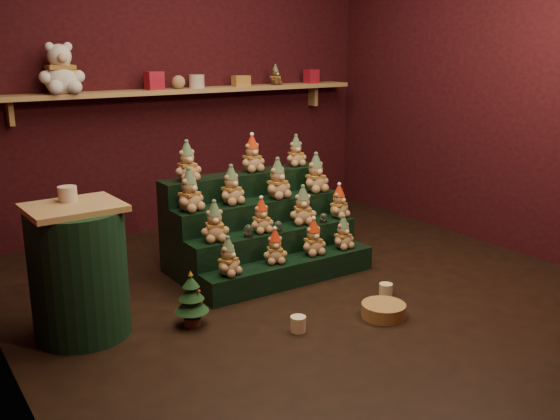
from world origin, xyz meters
TOP-DOWN VIEW (x-y plane):
  - ground at (0.00, 0.00)m, footprint 4.00×4.00m
  - back_wall at (0.00, 2.05)m, footprint 4.00×0.10m
  - right_wall at (2.05, 0.00)m, footprint 0.10×4.00m
  - back_shelf at (0.00, 1.87)m, footprint 3.60×0.26m
  - riser_tier_front at (-0.02, 0.15)m, footprint 1.40×0.22m
  - riser_tier_midfront at (-0.02, 0.37)m, footprint 1.40×0.22m
  - riser_tier_midback at (-0.02, 0.59)m, footprint 1.40×0.22m
  - riser_tier_back at (-0.02, 0.81)m, footprint 1.40×0.22m
  - teddy_0 at (-0.54, 0.13)m, footprint 0.24×0.23m
  - teddy_1 at (-0.14, 0.16)m, footprint 0.22×0.21m
  - teddy_2 at (0.20, 0.16)m, footprint 0.20×0.19m
  - teddy_3 at (0.48, 0.15)m, footprint 0.19×0.17m
  - teddy_4 at (-0.52, 0.36)m, footprint 0.25×0.23m
  - teddy_5 at (-0.13, 0.36)m, footprint 0.19×0.17m
  - teddy_6 at (0.26, 0.38)m, footprint 0.27×0.25m
  - teddy_7 at (0.60, 0.37)m, footprint 0.23×0.22m
  - teddy_8 at (-0.59, 0.60)m, footprint 0.27×0.26m
  - teddy_9 at (-0.24, 0.61)m, footprint 0.23×0.22m
  - teddy_10 at (0.15, 0.57)m, footprint 0.25×0.23m
  - teddy_11 at (0.53, 0.58)m, footprint 0.23×0.20m
  - teddy_12 at (-0.51, 0.79)m, footprint 0.21×0.19m
  - teddy_13 at (0.07, 0.82)m, footprint 0.21×0.19m
  - teddy_14 at (0.50, 0.83)m, footprint 0.20×0.18m
  - snow_globe_a at (-0.27, 0.31)m, footprint 0.07×0.07m
  - snow_globe_b at (-0.02, 0.31)m, footprint 0.06×0.06m
  - snow_globe_c at (0.41, 0.31)m, footprint 0.06×0.06m
  - side_table at (-1.54, 0.16)m, footprint 0.57×0.57m
  - table_ornament at (-1.54, 0.26)m, footprint 0.11×0.11m
  - mini_christmas_tree at (-0.93, -0.10)m, footprint 0.21×0.21m
  - mug_left at (-0.43, -0.54)m, footprint 0.10×0.10m
  - mug_right at (0.40, -0.43)m, footprint 0.09×0.09m
  - wicker_basket at (0.15, -0.67)m, footprint 0.36×0.36m
  - white_bear at (-1.10, 1.84)m, footprint 0.37×0.33m
  - brown_bear at (0.96, 1.84)m, footprint 0.16×0.16m
  - gift_tin_red_a at (-0.30, 1.85)m, footprint 0.14×0.14m
  - gift_tin_cream at (0.11, 1.85)m, footprint 0.14×0.14m
  - gift_tin_red_b at (1.41, 1.85)m, footprint 0.12×0.12m
  - shelf_plush_ball at (-0.07, 1.85)m, footprint 0.12×0.12m
  - scarf_gift_box at (0.58, 1.85)m, footprint 0.16×0.10m

SIDE VIEW (x-z plane):
  - ground at x=0.00m, z-range 0.00..0.00m
  - wicker_basket at x=0.15m, z-range 0.00..0.09m
  - mug_right at x=0.40m, z-range 0.00..0.09m
  - mug_left at x=-0.43m, z-range 0.00..0.10m
  - riser_tier_front at x=-0.02m, z-range 0.00..0.18m
  - mini_christmas_tree at x=-0.93m, z-range -0.01..0.36m
  - riser_tier_midfront at x=-0.02m, z-range 0.00..0.36m
  - riser_tier_midback at x=-0.02m, z-range 0.00..0.54m
  - teddy_1 at x=-0.14m, z-range 0.18..0.43m
  - teddy_3 at x=0.48m, z-range 0.18..0.43m
  - teddy_0 at x=-0.54m, z-range 0.18..0.44m
  - teddy_2 at x=0.20m, z-range 0.18..0.45m
  - riser_tier_back at x=-0.02m, z-range 0.00..0.72m
  - snow_globe_c at x=0.41m, z-range 0.36..0.44m
  - snow_globe_b at x=-0.02m, z-range 0.36..0.44m
  - side_table at x=-1.54m, z-range 0.00..0.81m
  - snow_globe_a at x=-0.27m, z-range 0.36..0.45m
  - teddy_5 at x=-0.13m, z-range 0.36..0.61m
  - teddy_7 at x=0.60m, z-range 0.36..0.62m
  - teddy_4 at x=-0.52m, z-range 0.36..0.64m
  - teddy_6 at x=0.26m, z-range 0.36..0.65m
  - teddy_9 at x=-0.24m, z-range 0.54..0.83m
  - teddy_8 at x=-0.59m, z-range 0.54..0.85m
  - teddy_10 at x=0.15m, z-range 0.54..0.85m
  - teddy_11 at x=0.53m, z-range 0.54..0.85m
  - teddy_14 at x=0.50m, z-range 0.72..0.97m
  - table_ornament at x=-1.54m, z-range 0.81..0.90m
  - teddy_13 at x=0.07m, z-range 0.72..1.00m
  - teddy_12 at x=-0.51m, z-range 0.72..1.01m
  - back_shelf at x=0.00m, z-range 1.17..1.41m
  - scarf_gift_box at x=0.58m, z-range 1.32..1.42m
  - gift_tin_cream at x=0.11m, z-range 1.32..1.44m
  - shelf_plush_ball at x=-0.07m, z-range 1.32..1.44m
  - gift_tin_red_b at x=1.41m, z-range 1.32..1.46m
  - back_wall at x=0.00m, z-range 0.00..2.80m
  - right_wall at x=2.05m, z-range 0.00..2.80m
  - gift_tin_red_a at x=-0.30m, z-range 1.32..1.48m
  - brown_bear at x=0.96m, z-range 1.32..1.51m
  - white_bear at x=-1.10m, z-range 1.32..1.83m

